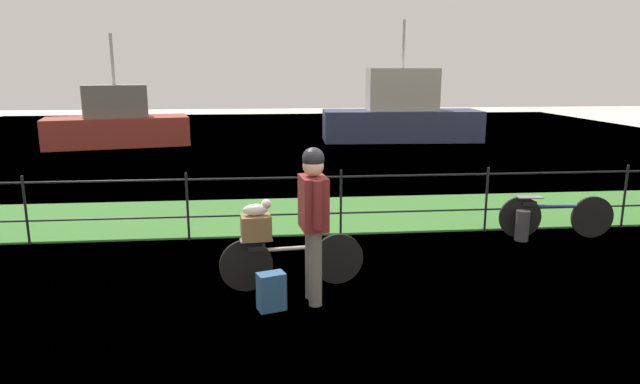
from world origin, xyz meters
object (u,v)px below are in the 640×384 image
Objects in this scene: bicycle_main at (291,260)px; backpack_on_paving at (271,291)px; moored_boat_mid at (117,124)px; bicycle_parked at (555,216)px; moored_boat_near at (401,115)px; cyclist_person at (313,212)px; terrier_dog at (258,209)px; wooden_crate at (256,227)px; mooring_bollard at (522,226)px.

bicycle_main is 4.15× the size of backpack_on_paving.
moored_boat_mid is (-4.82, 13.28, 0.52)m from backpack_on_paving.
bicycle_parked is (4.23, 2.15, 0.13)m from backpack_on_paving.
bicycle_main is 0.30× the size of moored_boat_near.
bicycle_main is at bearing 117.53° from cyclist_person.
moored_boat_near is at bearing 69.71° from terrier_dog.
cyclist_person is at bearing -32.18° from wooden_crate.
wooden_crate is at bearing -69.89° from moored_boat_mid.
terrier_dog is at bearing -159.90° from bicycle_parked.
wooden_crate is 0.19× the size of bicycle_parked.
moored_boat_near is (4.49, 13.08, 0.57)m from bicycle_main.
terrier_dog is at bearing 6.53° from wooden_crate.
cyclist_person is 0.36× the size of moored_boat_mid.
bicycle_main is 13.66m from moored_boat_mid.
terrier_dog is 0.80× the size of backpack_on_paving.
wooden_crate is 1.02× the size of terrier_dog.
terrier_dog reaches higher than bicycle_main.
cyclist_person reaches higher than bicycle_parked.
bicycle_main is 3.75m from mooring_bollard.
moored_boat_mid is (-8.50, 11.24, 0.49)m from mooring_bollard.
terrier_dog reaches higher than bicycle_parked.
wooden_crate is (-0.39, -0.04, 0.42)m from bicycle_main.
cyclist_person is (0.61, -0.38, 0.26)m from wooden_crate.
mooring_bollard is at bearing -52.89° from moored_boat_mid.
terrier_dog is 0.19× the size of bicycle_parked.
moored_boat_near reaches higher than cyclist_person.
mooring_bollard reaches higher than backpack_on_paving.
mooring_bollard is (3.81, 1.49, -0.73)m from terrier_dog.
bicycle_parked is at bearing 27.69° from cyclist_person.
backpack_on_paving is (0.15, -0.55, -0.54)m from wooden_crate.
terrier_dog reaches higher than wooden_crate.
moored_boat_near is at bearing 71.06° from bicycle_main.
bicycle_parked is (3.77, 1.98, -0.67)m from cyclist_person.
wooden_crate reaches higher than backpack_on_paving.
cyclist_person reaches higher than wooden_crate.
mooring_bollard is at bearing -95.09° from moored_boat_near.
backpack_on_paving is at bearing -109.05° from moored_boat_near.
terrier_dog is 0.70m from cyclist_person.
bicycle_main is 0.99× the size of cyclist_person.
wooden_crate is 0.73× the size of mooring_bollard.
wooden_crate is 0.77m from cyclist_person.
wooden_crate is 14.00m from moored_boat_near.
bicycle_main is 3.66× the size of mooring_bollard.
cyclist_person is 0.31× the size of moored_boat_near.
backpack_on_paving is at bearing -111.41° from bicycle_main.
cyclist_person is at bearing -178.01° from backpack_on_paving.
mooring_bollard is 14.10m from moored_boat_mid.
cyclist_person is 14.14m from moored_boat_mid.
cyclist_person reaches higher than backpack_on_paving.
moored_boat_near is at bearing -127.21° from backpack_on_paving.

